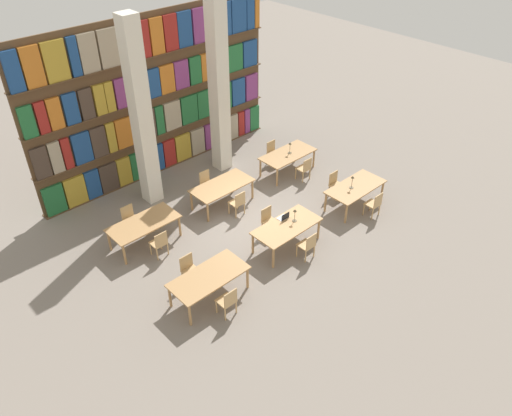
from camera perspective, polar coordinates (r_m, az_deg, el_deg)
The scene contains 26 objects.
ground_plane at distance 15.62m, azimuth -0.37°, elevation -1.76°, with size 40.00×40.00×0.00m, color gray.
bookshelf_bank at distance 17.55m, azimuth -11.10°, elevation 12.17°, with size 9.30×0.35×5.50m.
pillar_left at distance 15.61m, azimuth -13.00°, elevation 10.18°, with size 0.52×0.52×6.00m.
pillar_center at distance 17.15m, azimuth -4.27°, elevation 13.38°, with size 0.52×0.52×6.00m.
reading_table_0 at distance 12.85m, azimuth -5.41°, elevation -7.96°, with size 2.05×1.00×0.74m.
chair_0 at distance 12.53m, azimuth -3.26°, elevation -10.56°, with size 0.42×0.40×0.87m.
chair_1 at distance 13.44m, azimuth -7.62°, elevation -6.94°, with size 0.42×0.40×0.87m.
reading_table_1 at distance 14.39m, azimuth 3.53°, elevation -2.24°, with size 2.05×1.00×0.74m.
chair_2 at distance 14.15m, azimuth 5.92°, elevation -4.21°, with size 0.42×0.40×0.87m.
chair_3 at distance 14.97m, azimuth 1.48°, elevation -1.41°, with size 0.42×0.40×0.87m.
desk_lamp_0 at distance 14.36m, azimuth 4.46°, elevation -0.61°, with size 0.14×0.14×0.42m.
laptop at distance 14.59m, azimuth 3.16°, elevation -1.07°, with size 0.32×0.22×0.21m.
reading_table_2 at distance 16.34m, azimuth 11.30°, elevation 2.24°, with size 2.05×1.00×0.74m.
chair_4 at distance 16.09m, azimuth 13.36°, elevation 0.48°, with size 0.42×0.40×0.87m.
chair_5 at distance 16.81m, azimuth 9.08°, elevation 2.75°, with size 0.42×0.40×0.87m.
desk_lamp_1 at distance 16.04m, azimuth 10.95°, elevation 3.16°, with size 0.14×0.14×0.44m.
reading_table_3 at distance 14.83m, azimuth -12.72°, elevation -1.87°, with size 2.05×1.00×0.74m.
chair_6 at distance 14.40m, azimuth -10.98°, elevation -3.92°, with size 0.42×0.40×0.87m.
chair_7 at distance 15.51m, azimuth -14.20°, elevation -1.16°, with size 0.42×0.40×0.87m.
reading_table_4 at distance 16.12m, azimuth -3.90°, elevation 2.43°, with size 2.05×1.00×0.74m.
chair_8 at distance 15.73m, azimuth -2.09°, elevation 0.65°, with size 0.42×0.40×0.87m.
chair_9 at distance 16.75m, azimuth -5.64°, elevation 2.91°, with size 0.42×0.40×0.87m.
reading_table_5 at distance 17.85m, azimuth 3.65°, elevation 6.02°, with size 2.05×1.00×0.74m.
chair_10 at distance 17.53m, azimuth 5.57°, elevation 4.56°, with size 0.42×0.40×0.87m.
chair_11 at distance 18.45m, azimuth 1.97°, elevation 6.43°, with size 0.42×0.40×0.87m.
desk_lamp_2 at distance 17.71m, azimuth 3.91°, elevation 7.09°, with size 0.14×0.14×0.43m.
Camera 1 is at (-8.36, -9.11, 9.54)m, focal length 35.00 mm.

